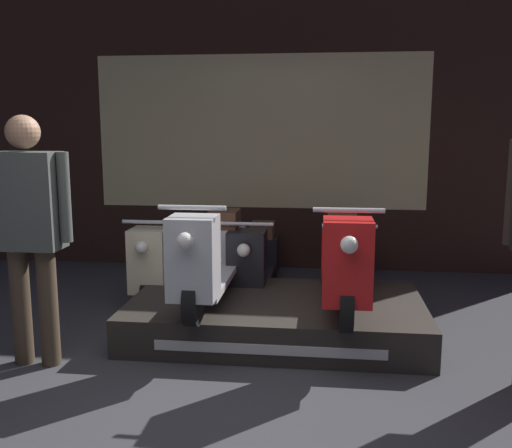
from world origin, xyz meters
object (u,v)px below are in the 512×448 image
scooter_backrow_0 (169,258)px  person_left_browsing (29,221)px  scooter_backrow_1 (256,261)px  scooter_backrow_2 (345,263)px  scooter_display_right (343,259)px  scooter_display_left (212,256)px

scooter_backrow_0 → person_left_browsing: (-0.44, -1.81, 0.67)m
scooter_backrow_1 → scooter_backrow_2: size_ratio=1.00×
scooter_display_right → scooter_backrow_1: 1.36m
scooter_display_right → scooter_backrow_2: scooter_display_right is taller
scooter_backrow_2 → person_left_browsing: (-2.16, -1.81, 0.67)m
scooter_display_right → scooter_backrow_2: bearing=86.8°
scooter_display_right → scooter_backrow_1: scooter_display_right is taller
scooter_display_left → scooter_backrow_2: size_ratio=1.00×
scooter_backrow_0 → scooter_display_right: bearing=-32.7°
scooter_backrow_0 → scooter_backrow_2: bearing=0.0°
scooter_backrow_0 → scooter_backrow_2: (1.71, 0.00, 0.00)m
scooter_backrow_0 → scooter_display_left: bearing=-59.0°
scooter_backrow_1 → scooter_backrow_0: bearing=180.0°
scooter_display_right → person_left_browsing: size_ratio=1.01×
scooter_display_left → scooter_backrow_0: (-0.64, 1.06, -0.29)m
scooter_display_left → scooter_backrow_2: 1.54m
scooter_backrow_1 → scooter_backrow_2: same height
scooter_backrow_1 → scooter_backrow_2: (0.86, 0.00, 0.00)m
scooter_display_left → person_left_browsing: bearing=-145.2°
scooter_display_right → scooter_backrow_1: (-0.80, 1.06, -0.29)m
scooter_display_right → scooter_backrow_2: (0.06, 1.06, -0.29)m
scooter_backrow_0 → person_left_browsing: 1.98m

